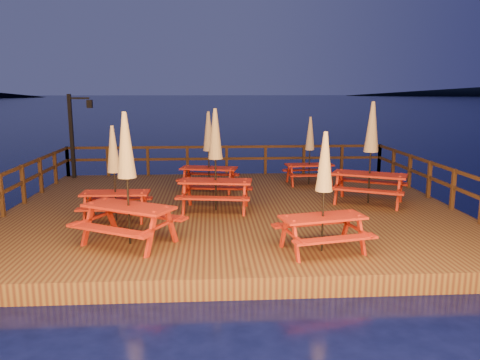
{
  "coord_description": "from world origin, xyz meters",
  "views": [
    {
      "loc": [
        -0.57,
        -12.48,
        3.58
      ],
      "look_at": [
        0.24,
        0.6,
        1.02
      ],
      "focal_mm": 35.0,
      "sensor_mm": 36.0,
      "label": 1
    }
  ],
  "objects_px": {
    "picnic_table_1": "(324,190)",
    "picnic_table_2": "(371,151)",
    "lamp_post": "(76,128)",
    "picnic_table_0": "(114,172)"
  },
  "relations": [
    {
      "from": "lamp_post",
      "to": "picnic_table_2",
      "type": "xyz_separation_m",
      "value": [
        9.23,
        -4.44,
        -0.32
      ]
    },
    {
      "from": "picnic_table_1",
      "to": "picnic_table_2",
      "type": "bearing_deg",
      "value": 47.07
    },
    {
      "from": "picnic_table_1",
      "to": "picnic_table_2",
      "type": "relative_size",
      "value": 0.84
    },
    {
      "from": "picnic_table_0",
      "to": "picnic_table_2",
      "type": "height_order",
      "value": "picnic_table_2"
    },
    {
      "from": "picnic_table_2",
      "to": "picnic_table_1",
      "type": "bearing_deg",
      "value": -93.31
    },
    {
      "from": "lamp_post",
      "to": "picnic_table_1",
      "type": "distance_m",
      "value": 10.84
    },
    {
      "from": "picnic_table_2",
      "to": "lamp_post",
      "type": "bearing_deg",
      "value": -178.72
    },
    {
      "from": "lamp_post",
      "to": "picnic_table_0",
      "type": "xyz_separation_m",
      "value": [
        2.46,
        -5.71,
        -0.59
      ]
    },
    {
      "from": "lamp_post",
      "to": "picnic_table_0",
      "type": "relative_size",
      "value": 1.29
    },
    {
      "from": "picnic_table_1",
      "to": "picnic_table_0",
      "type": "bearing_deg",
      "value": 137.95
    }
  ]
}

